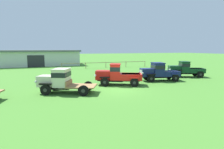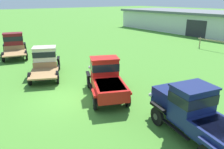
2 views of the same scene
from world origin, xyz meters
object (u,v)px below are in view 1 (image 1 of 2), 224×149
at_px(vintage_truck_second_in_line, 60,80).
at_px(vintage_truck_far_side, 159,72).
at_px(vintage_truck_midrow_center, 118,75).
at_px(vintage_truck_back_of_row, 185,69).
at_px(farm_shed, 18,58).

distance_m(vintage_truck_second_in_line, vintage_truck_far_side, 11.27).
relative_size(vintage_truck_midrow_center, vintage_truck_back_of_row, 1.03).
bearing_deg(farm_shed, vintage_truck_second_in_line, -76.62).
xyz_separation_m(vintage_truck_second_in_line, vintage_truck_far_side, (11.12, 1.83, -0.01)).
bearing_deg(vintage_truck_far_side, vintage_truck_midrow_center, -174.49).
bearing_deg(farm_shed, vintage_truck_midrow_center, -65.24).
distance_m(farm_shed, vintage_truck_midrow_center, 29.97).
height_order(vintage_truck_midrow_center, vintage_truck_far_side, vintage_truck_midrow_center).
height_order(farm_shed, vintage_truck_midrow_center, farm_shed).
distance_m(vintage_truck_midrow_center, vintage_truck_far_side, 5.38).
relative_size(farm_shed, vintage_truck_second_in_line, 5.12).
bearing_deg(vintage_truck_second_in_line, farm_shed, 103.38).
relative_size(vintage_truck_second_in_line, vintage_truck_back_of_row, 1.07).
bearing_deg(vintage_truck_far_side, vintage_truck_back_of_row, 13.00).
bearing_deg(vintage_truck_second_in_line, vintage_truck_back_of_row, 10.51).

